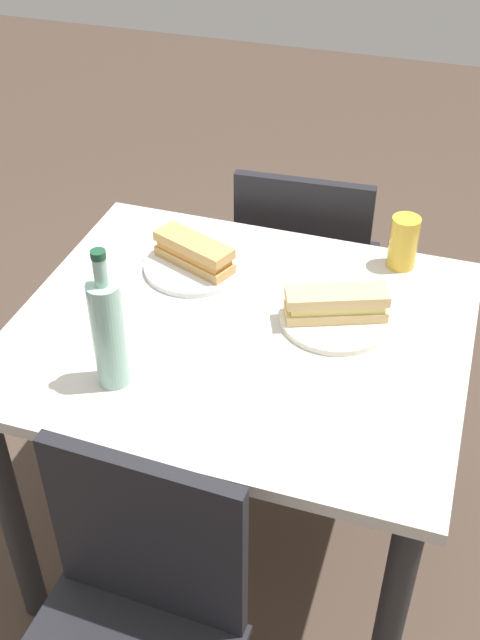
# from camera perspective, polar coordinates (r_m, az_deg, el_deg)

# --- Properties ---
(ground_plane) EXTENTS (8.00, 8.00, 0.00)m
(ground_plane) POSITION_cam_1_polar(r_m,az_deg,el_deg) (2.29, 0.00, -15.71)
(ground_plane) COLOR #47382D
(dining_table) EXTENTS (1.00, 0.85, 0.77)m
(dining_table) POSITION_cam_1_polar(r_m,az_deg,el_deg) (1.82, 0.00, -3.70)
(dining_table) COLOR beige
(dining_table) RESTS_ON ground
(chair_far) EXTENTS (0.42, 0.42, 0.88)m
(chair_far) POSITION_cam_1_polar(r_m,az_deg,el_deg) (2.37, 4.74, 3.36)
(chair_far) COLOR black
(chair_far) RESTS_ON ground
(chair_near) EXTENTS (0.41, 0.41, 0.88)m
(chair_near) POSITION_cam_1_polar(r_m,az_deg,el_deg) (1.57, -8.08, -22.01)
(chair_near) COLOR black
(chair_near) RESTS_ON ground
(plate_near) EXTENTS (0.25, 0.25, 0.01)m
(plate_near) POSITION_cam_1_polar(r_m,az_deg,el_deg) (1.76, 6.95, 0.11)
(plate_near) COLOR silver
(plate_near) RESTS_ON dining_table
(baguette_sandwich_near) EXTENTS (0.23, 0.15, 0.07)m
(baguette_sandwich_near) POSITION_cam_1_polar(r_m,az_deg,el_deg) (1.73, 7.05, 1.19)
(baguette_sandwich_near) COLOR #DBB77A
(baguette_sandwich_near) RESTS_ON plate_near
(knife_near) EXTENTS (0.18, 0.03, 0.01)m
(knife_near) POSITION_cam_1_polar(r_m,az_deg,el_deg) (1.80, 6.32, 1.52)
(knife_near) COLOR silver
(knife_near) RESTS_ON plate_near
(plate_far) EXTENTS (0.25, 0.25, 0.01)m
(plate_far) POSITION_cam_1_polar(r_m,az_deg,el_deg) (1.92, -3.34, 3.94)
(plate_far) COLOR white
(plate_far) RESTS_ON dining_table
(baguette_sandwich_far) EXTENTS (0.22, 0.14, 0.07)m
(baguette_sandwich_far) POSITION_cam_1_polar(r_m,az_deg,el_deg) (1.89, -3.38, 4.98)
(baguette_sandwich_far) COLOR tan
(baguette_sandwich_far) RESTS_ON plate_far
(knife_far) EXTENTS (0.17, 0.09, 0.01)m
(knife_far) POSITION_cam_1_polar(r_m,az_deg,el_deg) (1.95, -2.47, 5.04)
(knife_far) COLOR silver
(knife_far) RESTS_ON plate_far
(water_bottle) EXTENTS (0.07, 0.07, 0.32)m
(water_bottle) POSITION_cam_1_polar(r_m,az_deg,el_deg) (1.54, -9.60, -0.85)
(water_bottle) COLOR #99C6B7
(water_bottle) RESTS_ON dining_table
(beer_glass) EXTENTS (0.07, 0.07, 0.13)m
(beer_glass) POSITION_cam_1_polar(r_m,az_deg,el_deg) (1.93, 11.86, 5.58)
(beer_glass) COLOR gold
(beer_glass) RESTS_ON dining_table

